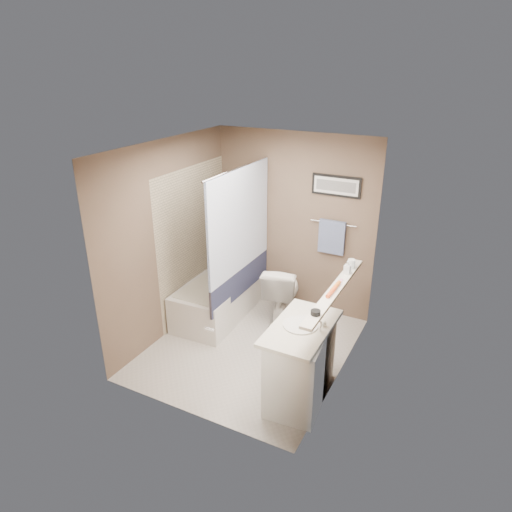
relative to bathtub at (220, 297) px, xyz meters
The scene contains 33 objects.
ground 0.96m from the bathtub, 35.97° to the right, with size 2.50×2.50×0.00m, color #BCB6AE.
ceiling 2.32m from the bathtub, 35.97° to the right, with size 2.20×2.50×0.04m, color silver.
wall_back 1.39m from the bathtub, 42.43° to the left, with size 2.20×0.04×2.40m, color brown.
wall_front 2.15m from the bathtub, 67.09° to the right, with size 2.20×0.04×2.40m, color brown.
wall_left 1.14m from the bathtub, 121.22° to the right, with size 0.04×2.50×2.40m, color brown.
wall_right 2.13m from the bathtub, 16.57° to the right, with size 0.04×2.50×2.40m, color brown.
tile_surround 0.83m from the bathtub, behind, with size 0.02×1.55×2.00m, color #BBAB8D.
curtain_rod 1.83m from the bathtub, ahead, with size 0.02×0.02×1.55m, color silver.
curtain_upper 1.20m from the bathtub, ahead, with size 0.03×1.45×1.28m, color white.
curtain_lower 0.48m from the bathtub, ahead, with size 0.03×1.45×0.36m, color #272B49.
mirror 2.40m from the bathtub, 20.68° to the right, with size 0.02×1.60×1.00m, color silver.
shelf 2.10m from the bathtub, 21.26° to the right, with size 0.12×1.60×0.03m, color silver.
towel_bar 1.80m from the bathtub, 27.29° to the left, with size 0.02×0.02×0.60m, color silver.
towel 1.69m from the bathtub, 26.59° to the left, with size 0.34×0.05×0.44m, color #8EA1CE.
art_frame 2.12m from the bathtub, 27.88° to the left, with size 0.62×0.03×0.26m, color black.
art_mat 2.12m from the bathtub, 27.39° to the left, with size 0.56×0.00×0.20m, color white.
art_image 2.12m from the bathtub, 27.29° to the left, with size 0.50×0.00×0.13m, color #595959.
door 2.33m from the bathtub, 53.96° to the right, with size 0.80×0.02×2.00m, color silver.
door_handle 2.12m from the bathtub, 60.78° to the right, with size 0.02×0.02×0.10m, color silver.
bathtub is the anchor object (origin of this frame).
tub_rim 0.25m from the bathtub, 135.00° to the left, with size 0.56×1.36×0.02m, color beige.
toilet 0.85m from the bathtub, 20.19° to the left, with size 0.43×0.76×0.78m, color white.
vanity 1.93m from the bathtub, 33.80° to the right, with size 0.50×0.90×0.80m, color white.
countertop 2.00m from the bathtub, 33.96° to the right, with size 0.54×0.96×0.04m, color beige.
sink_basin 2.00m from the bathtub, 34.13° to the right, with size 0.34×0.34×0.01m, color silver.
faucet_spout 2.17m from the bathtub, 31.03° to the right, with size 0.02×0.02×0.10m, color white.
faucet_knob 2.12m from the bathtub, 28.61° to the right, with size 0.05×0.05×0.05m, color silver.
candle_bowl_near 2.35m from the bathtub, 34.96° to the right, with size 0.09×0.09×0.04m, color black.
hair_brush_front 2.15m from the bathtub, 24.42° to the right, with size 0.04×0.04×0.22m, color #E55120.
hair_brush_back 2.11m from the bathtub, 20.95° to the right, with size 0.04×0.04×0.22m, color orange.
pink_comb 2.06m from the bathtub, 16.76° to the right, with size 0.03×0.16×0.01m, color pink.
glass_jar 2.01m from the bathtub, ahead, with size 0.08×0.08×0.10m, color white.
soap_bottle 2.04m from the bathtub, ahead, with size 0.07×0.07×0.14m, color #999999.
Camera 1 is at (2.17, -4.08, 3.21)m, focal length 32.00 mm.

